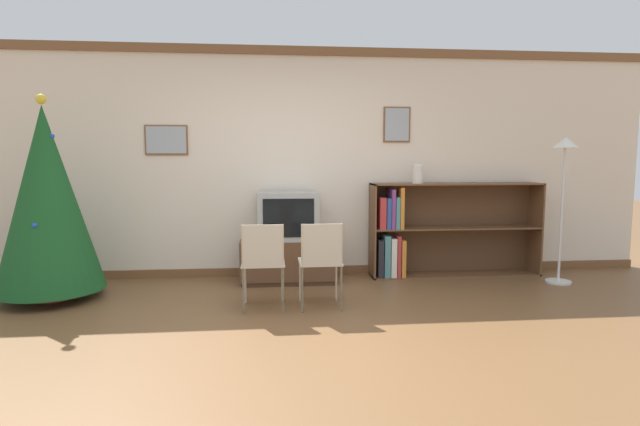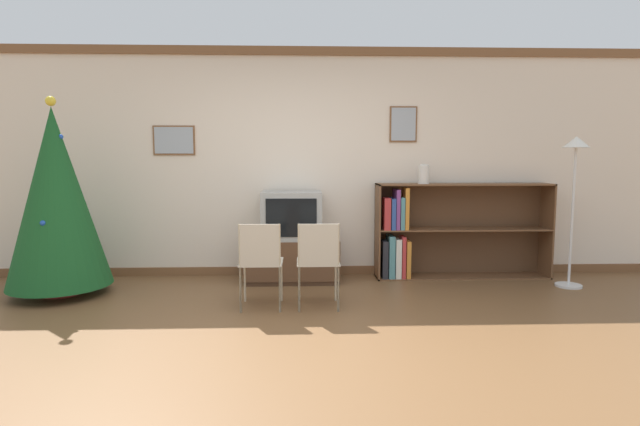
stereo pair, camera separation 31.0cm
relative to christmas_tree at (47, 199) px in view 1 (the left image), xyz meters
The scene contains 10 objects.
ground_plane 2.97m from the christmas_tree, 31.66° to the right, with size 24.00×24.00×0.00m, color brown.
wall_back 2.55m from the christmas_tree, 19.64° to the left, with size 8.92×0.11×2.70m.
christmas_tree is the anchor object (origin of this frame).
tv_console 2.56m from the christmas_tree, 11.90° to the left, with size 1.08×0.55×0.49m.
television 2.45m from the christmas_tree, 11.84° to the left, with size 0.68×0.52×0.54m.
folding_chair_left 2.27m from the christmas_tree, 15.70° to the right, with size 0.40×0.40×0.82m.
folding_chair_right 2.77m from the christmas_tree, 12.65° to the right, with size 0.40×0.40×0.82m.
bookshelf 4.15m from the christmas_tree, ahead, with size 2.04×0.36×1.11m.
vase 3.96m from the christmas_tree, ahead, with size 0.13×0.13×0.22m.
standing_lamp 5.45m from the christmas_tree, ahead, with size 0.28×0.28×1.64m.
Camera 1 is at (-0.18, -3.67, 1.41)m, focal length 28.00 mm.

